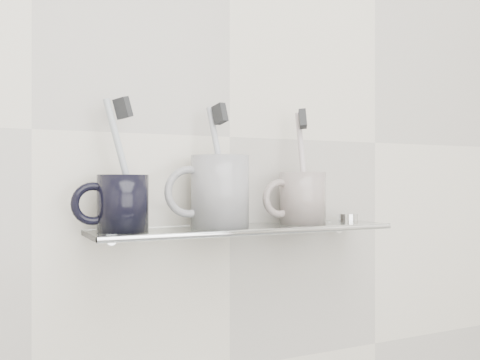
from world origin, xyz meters
TOP-DOWN VIEW (x-y plane):
  - wall_back at (0.00, 1.10)m, footprint 2.50×0.00m
  - shelf_glass at (0.00, 1.04)m, footprint 0.50×0.12m
  - shelf_rail at (0.00, 0.98)m, footprint 0.50×0.01m
  - bracket_left at (-0.21, 1.09)m, footprint 0.02×0.03m
  - bracket_right at (0.21, 1.09)m, footprint 0.02×0.03m
  - mug_left at (-0.20, 1.04)m, footprint 0.10×0.10m
  - mug_left_handle at (-0.24, 1.04)m, footprint 0.06×0.01m
  - toothbrush_left at (-0.20, 1.04)m, footprint 0.06×0.01m
  - bristles_left at (-0.20, 1.04)m, footprint 0.03×0.03m
  - mug_center at (-0.04, 1.04)m, footprint 0.12×0.12m
  - mug_center_handle at (-0.10, 1.04)m, footprint 0.08×0.01m
  - toothbrush_center at (-0.04, 1.04)m, footprint 0.03×0.06m
  - bristles_center at (-0.04, 1.04)m, footprint 0.02×0.03m
  - mug_right at (0.11, 1.04)m, footprint 0.09×0.09m
  - mug_right_handle at (0.07, 1.04)m, footprint 0.07×0.01m
  - toothbrush_right at (0.11, 1.04)m, footprint 0.02×0.06m
  - bristles_right at (0.11, 1.04)m, footprint 0.02×0.03m
  - chrome_cap at (0.21, 1.04)m, footprint 0.03×0.03m

SIDE VIEW (x-z plane):
  - bracket_left at x=-0.21m, z-range 1.08..1.09m
  - bracket_right at x=0.21m, z-range 1.08..1.09m
  - shelf_glass at x=0.00m, z-range 1.09..1.10m
  - shelf_rail at x=0.00m, z-range 1.09..1.10m
  - chrome_cap at x=0.21m, z-range 1.10..1.11m
  - mug_left at x=-0.20m, z-range 1.10..1.18m
  - mug_left_handle at x=-0.24m, z-range 1.11..1.17m
  - mug_right at x=0.11m, z-range 1.10..1.19m
  - mug_right_handle at x=0.07m, z-range 1.11..1.18m
  - mug_center at x=-0.04m, z-range 1.10..1.21m
  - mug_center_handle at x=-0.10m, z-range 1.12..1.20m
  - toothbrush_left at x=-0.20m, z-range 1.11..1.29m
  - toothbrush_center at x=-0.04m, z-range 1.11..1.29m
  - toothbrush_right at x=0.11m, z-range 1.11..1.29m
  - wall_back at x=0.00m, z-range 0.00..2.50m
  - bristles_left at x=-0.20m, z-range 1.26..1.30m
  - bristles_center at x=-0.04m, z-range 1.26..1.30m
  - bristles_right at x=0.11m, z-range 1.26..1.30m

